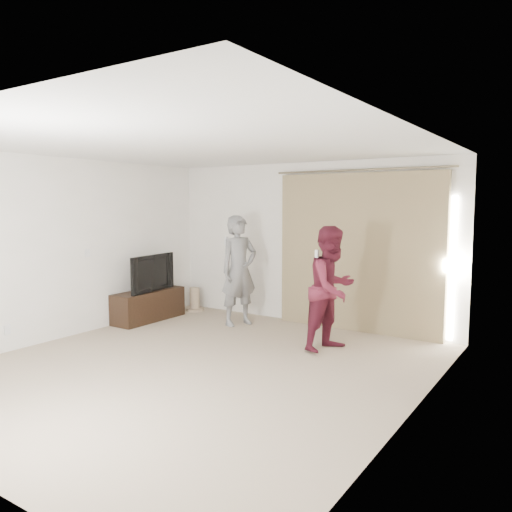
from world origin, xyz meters
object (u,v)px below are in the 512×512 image
Objects in this scene: tv at (148,273)px; person_woman at (332,288)px; tv_console at (149,305)px; person_man at (239,270)px.

person_woman reaches higher than tv.
tv reaches higher than tv_console.
tv is 3.28m from person_woman.
person_man is 1.06× the size of person_woman.
person_man reaches higher than tv.
person_woman is at bearing 2.33° from tv_console.
person_woman is (3.27, 0.13, 0.58)m from tv_console.
tv_console is 1.23× the size of tv.
person_woman is at bearing -94.50° from tv.
person_man is (1.44, 0.59, 0.63)m from tv_console.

